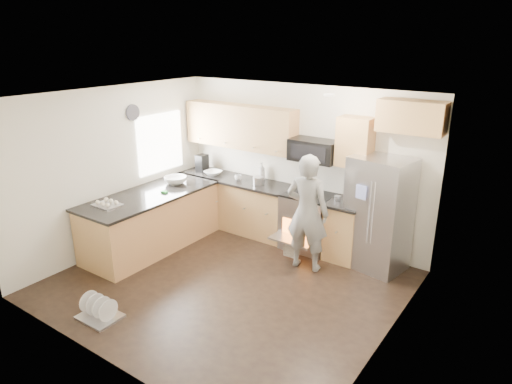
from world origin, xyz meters
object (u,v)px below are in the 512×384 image
Objects in this scene: stove_range at (309,209)px; refrigerator at (379,214)px; person at (307,213)px; dish_rack at (99,312)px.

stove_range is 1.05× the size of refrigerator.
refrigerator is at bearing -151.62° from person.
person is 3.10m from dish_rack.
person is at bearing -63.39° from stove_range.
stove_range reaches higher than person.
stove_range is 1.02× the size of person.
dish_rack is at bearing -109.38° from stove_range.
person reaches higher than dish_rack.
stove_range is 1.16m from refrigerator.
dish_rack is (-1.45, -2.62, -0.80)m from person.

